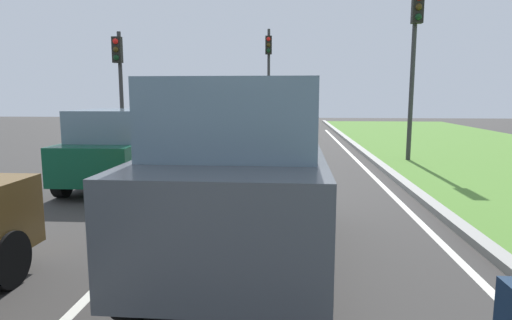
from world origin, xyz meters
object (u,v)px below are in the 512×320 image
(traffic_light_near_right, at_px, (415,45))
(traffic_light_far_median, at_px, (269,65))
(car_hatchback_far, at_px, (118,148))
(car_suv_ahead, at_px, (242,172))
(traffic_light_overhead_left, at_px, (119,71))

(traffic_light_near_right, height_order, traffic_light_far_median, traffic_light_far_median)
(car_hatchback_far, distance_m, traffic_light_near_right, 9.23)
(car_suv_ahead, distance_m, car_hatchback_far, 5.59)
(car_hatchback_far, distance_m, traffic_light_far_median, 13.45)
(car_suv_ahead, distance_m, traffic_light_near_right, 10.02)
(car_suv_ahead, height_order, car_hatchback_far, car_suv_ahead)
(traffic_light_near_right, relative_size, traffic_light_far_median, 0.98)
(car_hatchback_far, bearing_deg, traffic_light_far_median, 76.66)
(car_suv_ahead, xyz_separation_m, car_hatchback_far, (-3.37, 4.46, -0.28))
(car_hatchback_far, relative_size, traffic_light_overhead_left, 0.86)
(traffic_light_overhead_left, distance_m, traffic_light_far_median, 8.71)
(traffic_light_far_median, bearing_deg, car_suv_ahead, -88.38)
(traffic_light_overhead_left, relative_size, traffic_light_far_median, 0.81)
(car_hatchback_far, relative_size, traffic_light_near_right, 0.71)
(car_suv_ahead, relative_size, traffic_light_near_right, 0.86)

